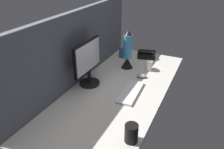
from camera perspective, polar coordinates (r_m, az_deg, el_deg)
The scene contains 10 objects.
ground_plane at distance 189.68cm, azimuth 1.11°, elevation -3.98°, with size 180.00×80.00×3.00cm, color beige.
cubicle_wall_back at distance 192.16cm, azimuth -9.09°, elevation 6.92°, with size 180.00×5.00×62.03cm.
monitor at distance 186.97cm, azimuth -6.27°, elevation 3.28°, with size 37.80×18.00×39.15cm.
keyboard at distance 182.48cm, azimuth 4.85°, elevation -4.57°, with size 37.00×13.00×2.00cm, color silver.
mouse at distance 206.70cm, azimuth 7.63°, elevation -0.36°, with size 5.60×9.60×3.40cm, color #99999E.
mug_ceramic_white at distance 220.41cm, azimuth 9.55°, elevation 2.31°, with size 9.93×6.46×9.83cm.
mug_black_travel at distance 136.66cm, azimuth 5.03°, elevation -14.87°, with size 8.27×8.27×12.02cm.
mug_ceramic_blue at distance 247.09cm, azimuth 2.77°, elevation 5.75°, with size 7.74×7.74×11.52cm.
lava_lamp at distance 218.83cm, azimuth 4.01°, elevation 5.63°, with size 11.69×11.69×38.26cm.
desk_phone at distance 250.96cm, azimuth 8.91°, elevation 5.16°, with size 20.84×22.34×8.80cm.
Camera 1 is at (-146.89, -66.45, 98.43)cm, focal length 35.35 mm.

